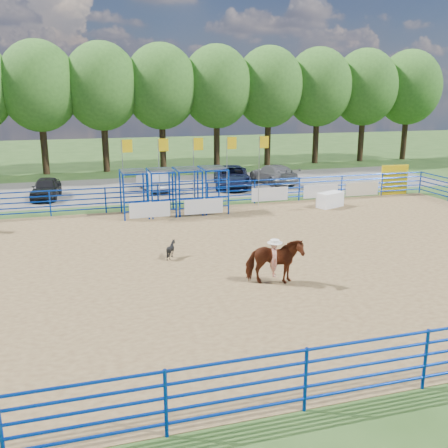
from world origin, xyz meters
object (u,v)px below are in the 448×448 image
Objects in this scene: car_b at (153,181)px; calf at (171,249)px; car_d at (273,174)px; announcer_table at (330,200)px; horse_and_rider at (274,260)px; car_a at (46,188)px; car_c at (232,177)px.

calf is at bearing 75.10° from car_b.
car_b is at bearing -6.84° from car_d.
car_d is at bearing -51.36° from calf.
announcer_table is 13.30m from horse_and_rider.
announcer_table is at bearing 83.79° from car_d.
car_a is 7.17m from car_b.
car_d reaches higher than car_a.
calf is at bearing -62.21° from car_a.
car_d is (10.65, 15.34, 0.34)m from calf.
announcer_table is 12.85m from calf.
calf is (-3.02, 3.90, -0.53)m from horse_and_rider.
announcer_table is at bearing -18.04° from car_a.
horse_and_rider is 0.54× the size of car_b.
car_a is at bearing -164.35° from car_c.
calf is at bearing -148.07° from announcer_table.
car_d is at bearing 21.37° from car_c.
car_c reaches higher than car_b.
horse_and_rider reaches higher than announcer_table.
car_d is (9.11, 0.18, 0.03)m from car_b.
car_b is at bearing 138.24° from announcer_table.
calf is 16.52m from car_c.
announcer_table reaches higher than calf.
horse_and_rider is at bearing -158.91° from calf.
announcer_table is at bearing -74.67° from calf.
car_d is at bearing 171.98° from car_b.
calf is at bearing -102.68° from car_c.
horse_and_rider is 0.57× the size of car_a.
car_c is at bearing 114.52° from announcer_table.
car_a is (-16.49, 7.52, 0.22)m from announcer_table.
car_c is at bearing 77.34° from horse_and_rider.
car_c is (12.81, 0.53, 0.08)m from car_a.
announcer_table is at bearing -52.20° from car_c.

